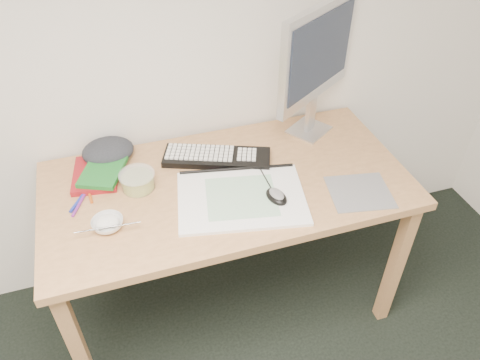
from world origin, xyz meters
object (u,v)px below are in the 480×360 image
Objects in this scene: monitor at (317,57)px; rice_bowl at (108,224)px; keyboard at (217,157)px; sketchpad at (241,198)px; desk at (228,198)px.

monitor reaches higher than rice_bowl.
sketchpad is at bearing -63.79° from keyboard.
keyboard is at bearing 90.09° from desk.
monitor is 1.02m from rice_bowl.
desk is 0.48m from rice_bowl.
monitor reaches higher than sketchpad.
sketchpad is at bearing -174.43° from monitor.
monitor is at bearing 31.88° from keyboard.
desk is 0.14m from sketchpad.
rice_bowl reaches higher than keyboard.
desk is 12.88× the size of rice_bowl.
rice_bowl is at bearing -129.59° from keyboard.
rice_bowl is at bearing -166.65° from desk.
rice_bowl is at bearing 167.21° from monitor.
keyboard is 0.77× the size of monitor.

